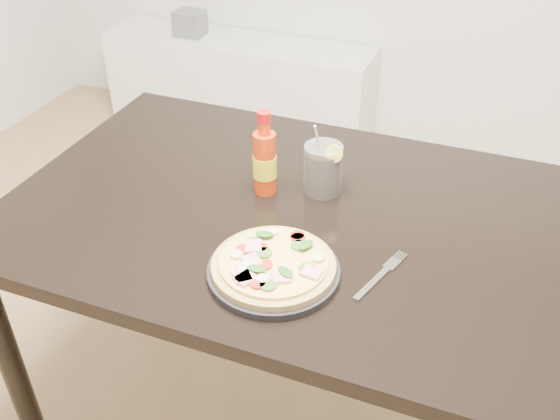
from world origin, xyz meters
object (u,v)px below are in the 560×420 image
(plate, at_px, (274,271))
(hot_sauce_bottle, at_px, (265,161))
(media_console, at_px, (239,86))
(pizza, at_px, (273,264))
(fork, at_px, (382,274))
(dining_table, at_px, (298,238))
(cola_cup, at_px, (323,170))

(plate, bearing_deg, hot_sauce_bottle, 115.52)
(hot_sauce_bottle, relative_size, media_console, 0.16)
(pizza, bearing_deg, fork, 20.81)
(plate, height_order, pizza, pizza)
(dining_table, height_order, pizza, pizza)
(pizza, height_order, media_console, pizza)
(plate, distance_m, pizza, 0.02)
(hot_sauce_bottle, bearing_deg, fork, -30.61)
(fork, bearing_deg, pizza, -141.40)
(pizza, distance_m, hot_sauce_bottle, 0.32)
(plate, relative_size, cola_cup, 1.50)
(plate, bearing_deg, pizza, -135.11)
(pizza, height_order, hot_sauce_bottle, hot_sauce_bottle)
(cola_cup, height_order, media_console, cola_cup)
(pizza, relative_size, hot_sauce_bottle, 1.19)
(fork, bearing_deg, media_console, 140.71)
(hot_sauce_bottle, xyz_separation_m, cola_cup, (0.13, 0.06, -0.03))
(media_console, bearing_deg, fork, -57.09)
(media_console, bearing_deg, hot_sauce_bottle, -62.92)
(pizza, bearing_deg, hot_sauce_bottle, 115.31)
(pizza, relative_size, media_console, 0.18)
(hot_sauce_bottle, relative_size, fork, 1.18)
(pizza, distance_m, cola_cup, 0.34)
(plate, xyz_separation_m, fork, (0.21, 0.08, -0.01))
(plate, distance_m, cola_cup, 0.35)
(dining_table, distance_m, fork, 0.30)
(cola_cup, distance_m, fork, 0.34)
(plate, bearing_deg, fork, 20.68)
(plate, bearing_deg, media_console, 116.85)
(fork, xyz_separation_m, media_console, (-1.16, 1.79, -0.50))
(dining_table, height_order, hot_sauce_bottle, hot_sauce_bottle)
(dining_table, distance_m, cola_cup, 0.18)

